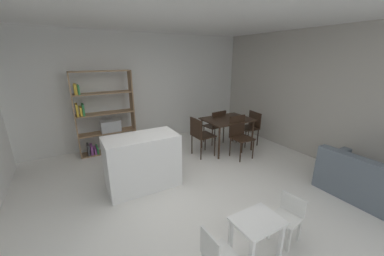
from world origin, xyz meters
The scene contains 14 objects.
ground_plane centered at (0.00, 0.00, 0.00)m, with size 8.90×8.90×0.00m, color silver.
ceiling_slab centered at (0.00, 0.00, 2.78)m, with size 6.48×5.89×0.06m.
back_partition centered at (0.00, 2.91, 1.37)m, with size 6.48×0.06×2.75m, color silver.
right_partition_gray centered at (3.21, 0.00, 1.37)m, with size 0.06×5.89×2.75m, color #B2ADA3.
kitchen_island centered at (-0.49, 0.69, 0.46)m, with size 1.20×0.62×0.93m, color white.
open_bookshelf centered at (-0.78, 2.57, 0.83)m, with size 1.27×0.32×1.88m.
child_table centered at (0.12, -1.34, 0.40)m, with size 0.52×0.40×0.50m.
child_chair_right centered at (0.66, -1.33, 0.33)m, with size 0.35×0.35×0.57m.
child_chair_left centered at (-0.42, -1.34, 0.33)m, with size 0.30×0.30×0.60m.
dining_table centered at (1.78, 1.27, 0.69)m, with size 1.10×0.84×0.77m.
dining_chair_far centered at (1.79, 1.72, 0.53)m, with size 0.48×0.45×0.87m.
dining_chair_window_side centered at (2.54, 1.26, 0.51)m, with size 0.48×0.50×0.84m.
dining_chair_island_side centered at (1.02, 1.27, 0.54)m, with size 0.44×0.45×0.89m.
dining_chair_near centered at (1.78, 0.83, 0.55)m, with size 0.43×0.42×0.93m.
Camera 1 is at (-1.46, -2.68, 2.16)m, focal length 20.73 mm.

